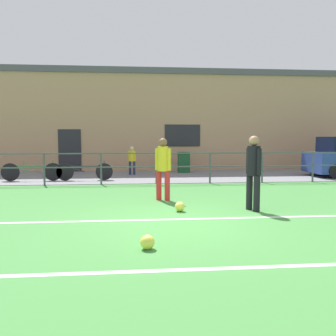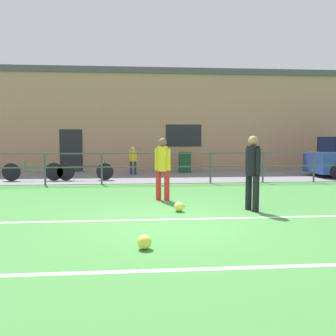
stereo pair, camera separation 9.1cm
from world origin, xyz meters
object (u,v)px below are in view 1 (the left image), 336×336
spectator_child (132,159)px  bicycle_parked_2 (32,172)px  player_goalkeeper (254,168)px  soccer_ball_spare (180,207)px  trash_bin_0 (184,162)px  player_striker (163,165)px  soccer_ball_match (147,242)px  bicycle_parked_1 (85,172)px

spectator_child → bicycle_parked_2: bearing=40.4°
player_goalkeeper → soccer_ball_spare: 1.93m
bicycle_parked_2 → trash_bin_0: 6.93m
player_striker → bicycle_parked_2: (-4.73, 4.63, -0.58)m
player_striker → spectator_child: size_ratio=1.32×
soccer_ball_spare → soccer_ball_match: bearing=-107.4°
soccer_ball_match → player_striker: bearing=82.1°
player_goalkeeper → bicycle_parked_1: size_ratio=0.80×
player_goalkeeper → spectator_child: player_goalkeeper is taller
player_goalkeeper → player_striker: bearing=-149.6°
player_striker → spectator_child: (-0.86, 6.63, -0.21)m
player_striker → soccer_ball_match: size_ratio=7.48×
player_goalkeeper → trash_bin_0: size_ratio=1.78×
soccer_ball_match → soccer_ball_spare: 2.86m
spectator_child → soccer_ball_spare: bearing=110.9°
player_goalkeeper → bicycle_parked_2: bearing=-153.9°
spectator_child → bicycle_parked_2: 4.37m
player_striker → bicycle_parked_2: 6.64m
soccer_ball_match → bicycle_parked_1: bearing=103.4°
player_goalkeeper → soccer_ball_spare: size_ratio=7.65×
soccer_ball_spare → spectator_child: bearing=97.9°
spectator_child → bicycle_parked_2: spectator_child is taller
player_striker → bicycle_parked_2: size_ratio=0.73×
soccer_ball_match → spectator_child: 10.91m
trash_bin_0 → player_striker: bearing=-102.2°
player_goalkeeper → bicycle_parked_2: (-6.71, 6.20, -0.61)m
soccer_ball_match → soccer_ball_spare: (0.85, 2.73, 0.00)m
soccer_ball_spare → bicycle_parked_2: bearing=129.0°
spectator_child → soccer_ball_match: bearing=104.5°
bicycle_parked_1 → soccer_ball_match: bearing=-76.6°
bicycle_parked_1 → trash_bin_0: 5.15m
soccer_ball_match → trash_bin_0: bearing=79.3°
player_striker → soccer_ball_spare: bearing=-51.1°
player_striker → soccer_ball_match: (-0.59, -4.26, -0.85)m
soccer_ball_spare → player_goalkeeper: bearing=-1.3°
player_goalkeeper → trash_bin_0: (-0.37, 8.99, -0.48)m
player_goalkeeper → soccer_ball_match: size_ratio=7.75×
bicycle_parked_2 → trash_bin_0: (6.34, 2.79, 0.13)m
player_goalkeeper → bicycle_parked_1: player_goalkeeper is taller
player_striker → bicycle_parked_1: size_ratio=0.77×
soccer_ball_match → bicycle_parked_2: bearing=115.0°
soccer_ball_spare → bicycle_parked_2: (-4.99, 6.16, 0.27)m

